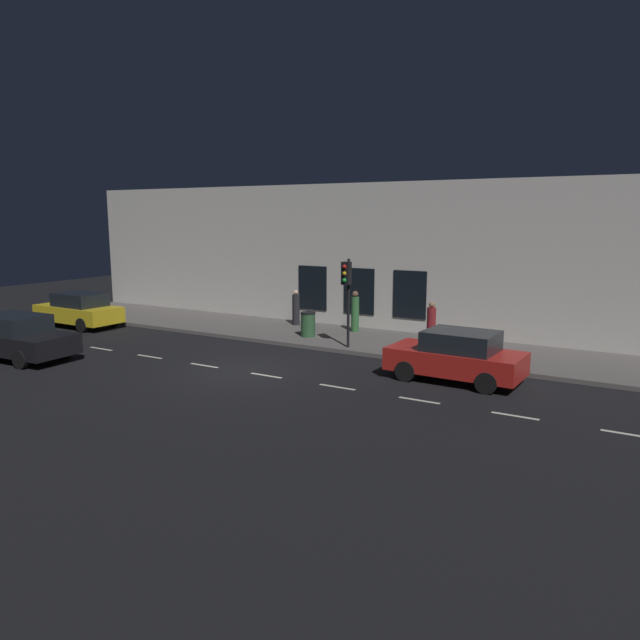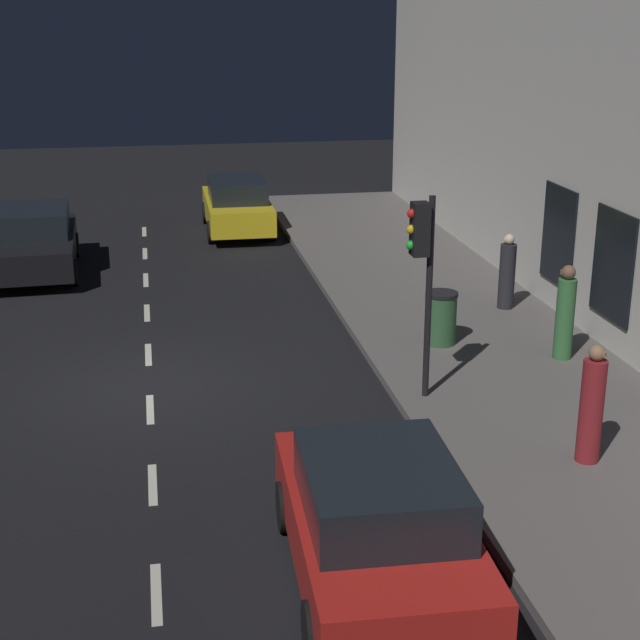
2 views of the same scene
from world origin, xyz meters
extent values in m
plane|color=black|center=(0.00, 0.00, 0.00)|extent=(60.00, 60.00, 0.00)
cube|color=#5B5654|center=(6.25, 0.00, 0.07)|extent=(4.50, 32.00, 0.15)
cube|color=beige|center=(8.80, 0.00, 3.23)|extent=(0.60, 32.00, 6.47)
cube|color=black|center=(8.47, 0.00, 1.77)|extent=(0.04, 1.49, 2.03)
cube|color=black|center=(8.47, 2.40, 1.77)|extent=(0.04, 1.49, 2.03)
cube|color=beige|center=(0.00, -6.20, 0.00)|extent=(0.12, 1.20, 0.01)
cube|color=beige|center=(0.00, -3.60, 0.00)|extent=(0.12, 1.20, 0.01)
cube|color=beige|center=(0.00, -1.00, 0.00)|extent=(0.12, 1.20, 0.01)
cube|color=beige|center=(0.00, 1.60, 0.00)|extent=(0.12, 1.20, 0.01)
cube|color=beige|center=(0.00, 4.20, 0.00)|extent=(0.12, 1.20, 0.01)
cube|color=beige|center=(0.00, 6.80, 0.00)|extent=(0.12, 1.20, 0.01)
cube|color=beige|center=(0.00, 9.40, 0.00)|extent=(0.12, 1.20, 0.01)
cube|color=beige|center=(0.00, 12.00, 0.00)|extent=(0.12, 1.20, 0.01)
cylinder|color=black|center=(4.49, -1.58, 1.82)|extent=(0.11, 0.11, 3.34)
cube|color=black|center=(4.31, -1.58, 2.97)|extent=(0.26, 0.32, 0.84)
sphere|color=red|center=(4.17, -1.58, 3.22)|extent=(0.15, 0.15, 0.15)
sphere|color=gold|center=(4.17, -1.58, 2.97)|extent=(0.15, 0.15, 0.15)
sphere|color=green|center=(4.17, -1.58, 2.72)|extent=(0.15, 0.15, 0.15)
cube|color=red|center=(2.48, -6.39, 0.63)|extent=(2.01, 4.14, 0.70)
cube|color=black|center=(2.48, -6.55, 1.28)|extent=(1.72, 2.18, 0.60)
cylinder|color=black|center=(1.65, -5.09, 0.32)|extent=(0.24, 0.65, 0.64)
cylinder|color=black|center=(3.40, -5.15, 0.32)|extent=(0.24, 0.65, 0.64)
cylinder|color=black|center=(1.57, -7.62, 0.32)|extent=(0.24, 0.65, 0.64)
cylinder|color=black|center=(3.31, -7.68, 0.32)|extent=(0.24, 0.65, 0.64)
cube|color=gold|center=(2.69, 11.53, 0.63)|extent=(1.84, 4.26, 0.70)
cube|color=black|center=(2.69, 11.36, 1.28)|extent=(1.60, 2.23, 0.60)
cylinder|color=black|center=(1.88, 12.85, 0.32)|extent=(0.23, 0.64, 0.64)
cylinder|color=black|center=(3.54, 12.83, 0.32)|extent=(0.23, 0.64, 0.64)
cylinder|color=black|center=(1.85, 10.22, 0.32)|extent=(0.23, 0.64, 0.64)
cylinder|color=black|center=(3.50, 10.20, 0.32)|extent=(0.23, 0.64, 0.64)
cube|color=black|center=(-2.63, 7.98, 0.63)|extent=(2.09, 4.53, 0.70)
cube|color=black|center=(-2.64, 8.16, 1.28)|extent=(1.77, 2.38, 0.60)
cylinder|color=black|center=(-1.68, 6.64, 0.32)|extent=(0.25, 0.65, 0.64)
cylinder|color=black|center=(-1.80, 9.40, 0.32)|extent=(0.25, 0.65, 0.64)
cylinder|color=black|center=(-3.58, 9.32, 0.32)|extent=(0.25, 0.65, 0.64)
cylinder|color=#232328|center=(7.53, 2.72, 0.84)|extent=(0.40, 0.40, 1.39)
sphere|color=beige|center=(7.53, 2.72, 1.65)|extent=(0.22, 0.22, 0.22)
cube|color=beige|center=(7.43, 2.74, 1.65)|extent=(0.05, 0.07, 0.06)
cylinder|color=#336B38|center=(7.45, -0.34, 0.90)|extent=(0.43, 0.43, 1.50)
sphere|color=brown|center=(7.45, -0.34, 1.77)|extent=(0.25, 0.25, 0.25)
cube|color=brown|center=(7.34, -0.30, 1.77)|extent=(0.07, 0.08, 0.07)
cylinder|color=maroon|center=(6.08, -4.27, 0.91)|extent=(0.47, 0.47, 1.51)
sphere|color=#936B4C|center=(6.08, -4.27, 1.77)|extent=(0.22, 0.22, 0.22)
cube|color=#936B4C|center=(6.15, -4.35, 1.77)|extent=(0.07, 0.07, 0.06)
cylinder|color=#2D5633|center=(5.49, 0.82, 0.63)|extent=(0.59, 0.59, 0.96)
cylinder|color=black|center=(5.49, 0.82, 1.14)|extent=(0.62, 0.62, 0.06)
camera|label=1|loc=(-15.27, -12.03, 5.03)|focal=33.93mm
camera|label=2|loc=(0.16, -15.52, 6.30)|focal=53.22mm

